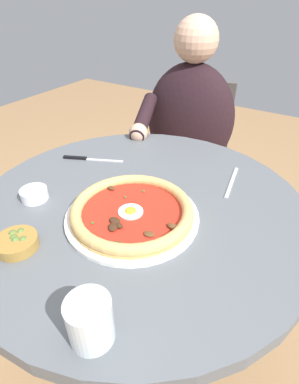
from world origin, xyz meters
TOP-DOWN VIEW (x-y plane):
  - ground_plane at (0.00, 0.00)m, footprint 6.00×6.00m
  - dining_table at (0.00, 0.00)m, footprint 0.89×0.89m
  - pizza_on_plate at (0.06, 0.02)m, footprint 0.33×0.33m
  - water_glass at (0.35, 0.14)m, footprint 0.07×0.07m
  - steak_knife at (-0.10, -0.29)m, footprint 0.09×0.19m
  - ramekin_capers at (0.14, -0.25)m, footprint 0.07×0.07m
  - olive_pan at (0.28, -0.14)m, footprint 0.10×0.10m
  - fork_utensil at (-0.22, 0.17)m, footprint 0.17×0.04m
  - diner_person at (-0.67, -0.18)m, footprint 0.55×0.43m
  - cafe_chair_diner at (-0.80, -0.21)m, footprint 0.47×0.47m

SIDE VIEW (x-z plane):
  - ground_plane at x=0.00m, z-range -0.02..0.00m
  - cafe_chair_diner at x=-0.80m, z-range 0.09..0.90m
  - diner_person at x=-0.67m, z-range -0.06..1.05m
  - dining_table at x=0.00m, z-range 0.21..0.94m
  - fork_utensil at x=-0.22m, z-range 0.72..0.73m
  - steak_knife at x=-0.10m, z-range 0.72..0.73m
  - olive_pan at x=0.28m, z-range 0.71..0.76m
  - ramekin_capers at x=0.14m, z-range 0.72..0.75m
  - pizza_on_plate at x=0.06m, z-range 0.72..0.76m
  - water_glass at x=0.35m, z-range 0.72..0.80m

